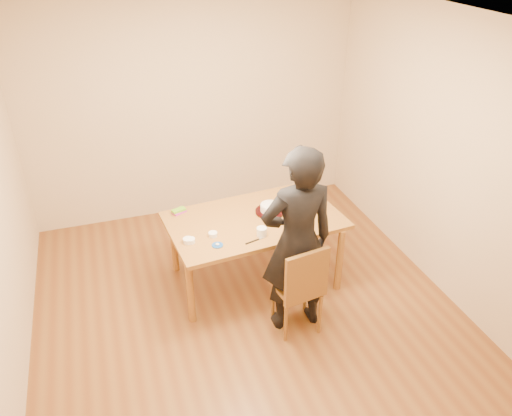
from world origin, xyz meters
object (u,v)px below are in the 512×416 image
object	(u,v)px
cake_plate	(270,211)
person	(297,242)
cake	(270,208)
dining_table	(254,220)
dining_chair	(297,287)

from	to	relation	value
cake_plate	person	bearing A→B (deg)	-92.64
cake_plate	cake	bearing A→B (deg)	0.00
dining_table	cake_plate	xyz separation A→B (m)	(0.19, 0.06, 0.03)
dining_table	dining_chair	bearing A→B (deg)	-84.15
dining_table	cake_plate	bearing A→B (deg)	13.40
dining_table	cake_plate	size ratio (longest dim) A/B	5.73
dining_chair	cake	world-z (taller)	cake
dining_chair	cake	distance (m)	0.91
dining_chair	cake_plate	distance (m)	0.89
dining_chair	person	xyz separation A→B (m)	(0.00, 0.05, 0.46)
dining_table	cake_plate	world-z (taller)	cake_plate
dining_table	cake	distance (m)	0.21
cake_plate	cake	xyz separation A→B (m)	(0.00, 0.00, 0.04)
dining_chair	cake	bearing A→B (deg)	78.91
dining_chair	cake	xyz separation A→B (m)	(0.04, 0.84, 0.35)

